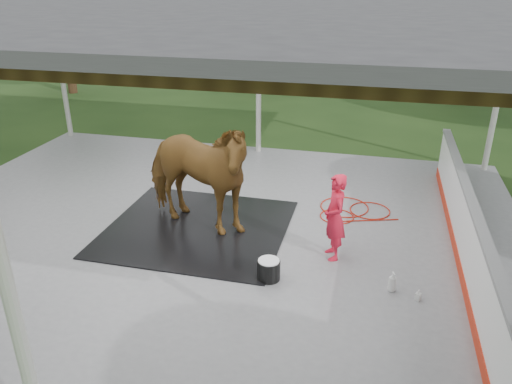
% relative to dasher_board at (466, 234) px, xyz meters
% --- Properties ---
extents(ground, '(100.00, 100.00, 0.00)m').
position_rel_dasher_board_xyz_m(ground, '(-4.60, 0.00, -0.59)').
color(ground, '#1E3814').
extents(concrete_slab, '(12.00, 10.00, 0.05)m').
position_rel_dasher_board_xyz_m(concrete_slab, '(-4.60, 0.00, -0.57)').
color(concrete_slab, slate).
rests_on(concrete_slab, ground).
extents(pavilion_structure, '(12.60, 10.60, 4.05)m').
position_rel_dasher_board_xyz_m(pavilion_structure, '(-4.60, -0.00, 3.37)').
color(pavilion_structure, beige).
rests_on(pavilion_structure, ground).
extents(dasher_board, '(0.16, 8.00, 1.15)m').
position_rel_dasher_board_xyz_m(dasher_board, '(0.00, 0.00, 0.00)').
color(dasher_board, red).
rests_on(dasher_board, concrete_slab).
extents(tree_belt, '(28.00, 28.00, 5.80)m').
position_rel_dasher_board_xyz_m(tree_belt, '(-4.30, 0.90, 3.20)').
color(tree_belt, '#382314').
rests_on(tree_belt, ground).
extents(rubber_mat, '(3.32, 3.11, 0.02)m').
position_rel_dasher_board_xyz_m(rubber_mat, '(-4.68, 0.11, -0.53)').
color(rubber_mat, black).
rests_on(rubber_mat, concrete_slab).
extents(horse, '(2.78, 1.88, 2.15)m').
position_rel_dasher_board_xyz_m(horse, '(-4.68, 0.11, 0.56)').
color(horse, brown).
rests_on(horse, rubber_mat).
extents(handler, '(0.53, 0.64, 1.50)m').
position_rel_dasher_board_xyz_m(handler, '(-2.10, -0.30, 0.20)').
color(handler, red).
rests_on(handler, concrete_slab).
extents(wash_bucket, '(0.37, 0.37, 0.34)m').
position_rel_dasher_board_xyz_m(wash_bucket, '(-3.01, -1.22, -0.37)').
color(wash_bucket, black).
rests_on(wash_bucket, concrete_slab).
extents(soap_bottle_a, '(0.16, 0.16, 0.33)m').
position_rel_dasher_board_xyz_m(soap_bottle_a, '(-1.12, -1.09, -0.38)').
color(soap_bottle_a, silver).
rests_on(soap_bottle_a, concrete_slab).
extents(soap_bottle_b, '(0.10, 0.10, 0.17)m').
position_rel_dasher_board_xyz_m(soap_bottle_b, '(-0.74, -1.23, -0.46)').
color(soap_bottle_b, '#338CD8').
rests_on(soap_bottle_b, concrete_slab).
extents(hose_coil, '(1.57, 1.31, 0.02)m').
position_rel_dasher_board_xyz_m(hose_coil, '(-1.91, 1.57, -0.53)').
color(hose_coil, '#B71D0D').
rests_on(hose_coil, concrete_slab).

